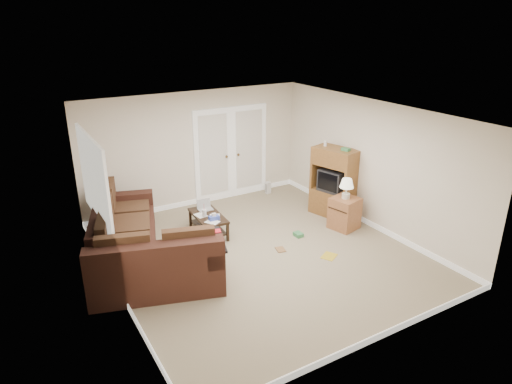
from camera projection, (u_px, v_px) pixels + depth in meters
floor at (261, 254)px, 8.08m from camera, size 5.50×5.50×0.00m
ceiling at (262, 114)px, 7.18m from camera, size 5.00×5.50×0.02m
wall_left at (110, 220)px, 6.45m from camera, size 0.02×5.50×2.50m
wall_right at (372, 165)px, 8.81m from camera, size 0.02×5.50×2.50m
wall_back at (196, 149)px, 9.84m from camera, size 5.00×0.02×2.50m
wall_front at (380, 259)px, 5.42m from camera, size 5.00×0.02×2.50m
baseboards at (261, 251)px, 8.07m from camera, size 5.00×5.50×0.10m
french_doors at (231, 154)px, 10.29m from camera, size 1.80×0.05×2.13m
window_left at (94, 179)px, 7.16m from camera, size 0.05×1.92×1.42m
sectional_sofa at (138, 247)px, 7.55m from camera, size 2.21×3.48×0.94m
coffee_table at (208, 223)px, 8.77m from camera, size 0.55×1.00×0.66m
tv_armoire at (334, 182)px, 9.44m from camera, size 0.72×1.00×1.55m
side_cabinet at (345, 211)px, 8.95m from camera, size 0.59×0.59×1.03m
space_heater at (268, 188)px, 10.79m from camera, size 0.13×0.11×0.28m
floor_magazine at (329, 256)px, 8.00m from camera, size 0.36×0.34×0.01m
floor_greenbox at (298, 234)px, 8.72m from camera, size 0.14×0.18×0.07m
floor_book at (276, 250)px, 8.20m from camera, size 0.20×0.24×0.02m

